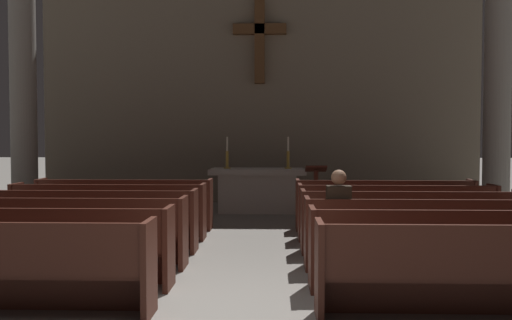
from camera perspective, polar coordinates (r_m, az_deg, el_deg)
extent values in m
plane|color=gray|center=(5.67, -2.25, -15.62)|extent=(80.00, 80.00, 0.00)
cube|color=#4C2319|center=(5.64, -10.78, -10.75)|extent=(0.06, 0.50, 0.95)
cube|color=#4C2319|center=(7.12, -21.73, -8.52)|extent=(3.16, 0.40, 0.05)
cube|color=#4C2319|center=(6.87, -22.53, -6.60)|extent=(3.16, 0.05, 0.50)
cube|color=#4C2319|center=(7.33, -21.13, -10.00)|extent=(3.16, 0.04, 0.40)
cube|color=#4C2319|center=(6.62, -8.81, -8.76)|extent=(0.06, 0.50, 0.95)
cube|color=#4C2319|center=(8.06, -18.79, -7.21)|extent=(3.16, 0.40, 0.05)
cube|color=#4C2319|center=(7.81, -19.40, -5.49)|extent=(3.16, 0.05, 0.50)
cube|color=#4C2319|center=(8.26, -18.32, -8.55)|extent=(3.16, 0.04, 0.40)
cube|color=#4C2319|center=(7.62, -7.36, -7.28)|extent=(0.06, 0.50, 0.95)
cube|color=#4C2319|center=(9.01, -16.47, -6.16)|extent=(3.16, 0.40, 0.05)
cube|color=#4C2319|center=(8.76, -16.96, -4.60)|extent=(3.16, 0.05, 0.50)
cube|color=#4C2319|center=(9.21, -16.10, -7.39)|extent=(3.16, 0.04, 0.40)
cube|color=#4C2319|center=(8.62, -6.26, -6.13)|extent=(0.06, 0.50, 0.95)
cube|color=#4C2319|center=(9.98, -14.61, -5.31)|extent=(3.16, 0.40, 0.05)
cube|color=#4C2319|center=(9.73, -15.01, -3.88)|extent=(3.16, 0.05, 0.50)
cube|color=#4C2319|center=(10.18, -14.31, -6.43)|extent=(3.16, 0.04, 0.40)
cube|color=#4C2319|center=(9.62, -5.39, -5.23)|extent=(0.06, 0.50, 0.95)
cube|color=#4C2319|center=(10.52, -23.10, -4.75)|extent=(0.06, 0.50, 0.95)
cube|color=#4C2319|center=(10.96, -13.08, -4.60)|extent=(3.16, 0.40, 0.05)
cube|color=#4C2319|center=(10.71, -13.41, -3.29)|extent=(3.16, 0.05, 0.50)
cube|color=#4C2319|center=(11.16, -12.83, -5.64)|extent=(3.16, 0.04, 0.40)
cube|color=#4C2319|center=(10.63, -4.69, -4.49)|extent=(0.06, 0.50, 0.95)
cube|color=#4C2319|center=(11.45, -20.93, -4.15)|extent=(0.06, 0.50, 0.95)
cube|color=#4C2319|center=(5.90, 22.45, -10.80)|extent=(3.16, 0.40, 0.05)
cube|color=#4C2319|center=(5.64, 23.31, -8.58)|extent=(3.16, 0.05, 0.50)
cube|color=#4C2319|center=(6.12, 21.81, -12.49)|extent=(3.16, 0.04, 0.40)
cube|color=#4C2319|center=(5.53, 6.42, -11.01)|extent=(0.06, 0.50, 0.95)
cube|color=#4C2319|center=(6.85, 19.41, -8.92)|extent=(3.16, 0.40, 0.05)
cube|color=#4C2319|center=(6.59, 20.03, -6.95)|extent=(3.16, 0.05, 0.50)
cube|color=#4C2319|center=(7.06, 18.93, -10.43)|extent=(3.16, 0.04, 0.40)
cube|color=#4C2319|center=(6.52, 5.71, -8.91)|extent=(0.06, 0.50, 0.95)
cube|color=#4C2319|center=(7.82, 17.13, -7.49)|extent=(3.16, 0.40, 0.05)
cube|color=#4C2319|center=(7.56, 17.61, -5.72)|extent=(3.16, 0.05, 0.50)
cube|color=#4C2319|center=(8.03, 16.77, -8.85)|extent=(3.16, 0.04, 0.40)
cube|color=#4C2319|center=(7.53, 5.19, -7.38)|extent=(0.06, 0.50, 0.95)
cube|color=#4C2319|center=(8.80, 15.37, -6.36)|extent=(3.16, 0.40, 0.05)
cube|color=#4C2319|center=(8.54, 15.74, -4.76)|extent=(3.16, 0.05, 0.50)
cube|color=#4C2319|center=(9.00, 15.08, -7.60)|extent=(3.16, 0.04, 0.40)
cube|color=#4C2319|center=(8.54, 4.79, -6.20)|extent=(0.06, 0.50, 0.95)
cube|color=#4C2319|center=(9.78, 13.97, -5.46)|extent=(3.16, 0.40, 0.05)
cube|color=#4C2319|center=(9.53, 14.27, -4.00)|extent=(3.16, 0.05, 0.50)
cube|color=#4C2319|center=(9.99, 13.74, -6.59)|extent=(3.16, 0.04, 0.40)
cube|color=#4C2319|center=(9.55, 4.48, -5.28)|extent=(0.06, 0.50, 0.95)
cube|color=#4C2319|center=(10.22, 22.88, -4.96)|extent=(0.06, 0.50, 0.95)
cube|color=#4C2319|center=(10.78, 12.83, -4.72)|extent=(3.16, 0.40, 0.05)
cube|color=#4C2319|center=(10.53, 13.07, -3.38)|extent=(3.16, 0.05, 0.50)
cube|color=#4C2319|center=(10.98, 12.64, -5.76)|extent=(3.16, 0.04, 0.40)
cube|color=#4C2319|center=(10.57, 4.23, -4.53)|extent=(0.06, 0.50, 0.95)
cube|color=#4C2319|center=(11.17, 21.00, -4.31)|extent=(0.06, 0.50, 0.95)
cube|color=gray|center=(13.84, -22.32, -4.61)|extent=(0.80, 0.80, 0.20)
cylinder|color=gray|center=(13.80, -22.53, 7.81)|extent=(0.57, 0.57, 6.18)
cube|color=gray|center=(13.53, 23.07, -4.78)|extent=(0.80, 0.80, 0.20)
cylinder|color=gray|center=(13.50, 23.29, 7.92)|extent=(0.57, 0.57, 6.18)
cube|color=#BCB7AD|center=(12.96, 0.16, -3.39)|extent=(1.76, 0.72, 0.88)
cube|color=#BCB7AD|center=(12.92, 0.16, -1.18)|extent=(2.20, 0.90, 0.12)
cube|color=silver|center=(12.91, 0.16, -0.89)|extent=(2.09, 0.86, 0.01)
cylinder|color=#B79338|center=(12.95, -2.94, -0.81)|extent=(0.16, 0.16, 0.02)
cylinder|color=#B79338|center=(12.94, -2.94, 0.02)|extent=(0.07, 0.07, 0.40)
cylinder|color=silver|center=(12.93, -2.94, 1.64)|extent=(0.04, 0.04, 0.33)
cylinder|color=#B79338|center=(12.91, 3.27, -0.82)|extent=(0.16, 0.16, 0.02)
cylinder|color=#B79338|center=(12.90, 3.27, 0.02)|extent=(0.07, 0.07, 0.40)
cylinder|color=silver|center=(12.89, 3.27, 1.64)|extent=(0.04, 0.04, 0.33)
cube|color=gray|center=(15.04, 0.40, 10.29)|extent=(11.45, 0.25, 7.62)
cube|color=brown|center=(14.85, 0.37, 11.88)|extent=(0.26, 0.26, 2.15)
cube|color=brown|center=(14.91, 0.37, 13.10)|extent=(1.38, 0.26, 0.26)
cylinder|color=#4C2319|center=(11.84, 6.08, -6.00)|extent=(0.36, 0.36, 0.04)
cylinder|color=#4C2319|center=(11.78, 6.09, -3.57)|extent=(0.10, 0.10, 1.05)
cube|color=#4C2319|center=(11.73, 6.10, -0.88)|extent=(0.44, 0.31, 0.15)
cube|color=#26262B|center=(7.81, 8.12, -8.91)|extent=(0.24, 0.14, 0.45)
cube|color=#26262B|center=(7.63, 8.24, -7.00)|extent=(0.28, 0.36, 0.12)
cube|color=#2D2319|center=(7.45, 8.37, -4.66)|extent=(0.32, 0.20, 0.54)
sphere|color=#9E7051|center=(7.41, 8.38, -1.75)|extent=(0.20, 0.20, 0.20)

